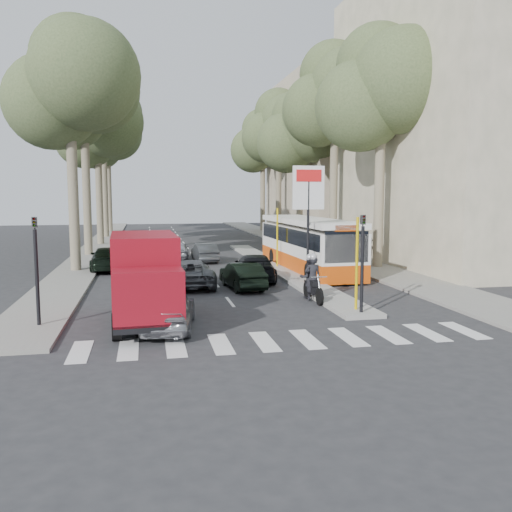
{
  "coord_description": "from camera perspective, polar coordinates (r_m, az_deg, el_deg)",
  "views": [
    {
      "loc": [
        -4.15,
        -19.16,
        4.33
      ],
      "look_at": [
        0.57,
        4.0,
        1.6
      ],
      "focal_mm": 38.0,
      "sensor_mm": 36.0,
      "label": 1
    }
  ],
  "objects": [
    {
      "name": "building_far",
      "position": [
        56.79,
        8.89,
        10.21
      ],
      "size": [
        11.0,
        20.0,
        16.0
      ],
      "primitive_type": "cube",
      "color": "#B7A88E",
      "rests_on": "ground"
    },
    {
      "name": "dark_hatchback",
      "position": [
        24.73,
        -1.45,
        -2.06
      ],
      "size": [
        1.69,
        3.84,
        1.22
      ],
      "primitive_type": "imported",
      "rotation": [
        0.0,
        0.0,
        3.25
      ],
      "color": "black",
      "rests_on": "ground"
    },
    {
      "name": "queue_car_e",
      "position": [
        31.75,
        -15.33,
        -0.28
      ],
      "size": [
        2.01,
        4.63,
        1.33
      ],
      "primitive_type": "imported",
      "rotation": [
        0.0,
        0.0,
        3.17
      ],
      "color": "black",
      "rests_on": "ground"
    },
    {
      "name": "building_near",
      "position": [
        37.13,
        21.14,
        13.38
      ],
      "size": [
        11.0,
        18.0,
        18.0
      ],
      "primitive_type": "cube",
      "color": "beige",
      "rests_on": "ground"
    },
    {
      "name": "tree_r_c",
      "position": [
        47.45,
        4.8,
        13.05
      ],
      "size": [
        7.4,
        7.2,
        13.32
      ],
      "color": "#6B604C",
      "rests_on": "ground"
    },
    {
      "name": "queue_car_b",
      "position": [
        26.93,
        -0.18,
        -1.22
      ],
      "size": [
        2.31,
        4.77,
        1.34
      ],
      "primitive_type": "imported",
      "rotation": [
        0.0,
        0.0,
        3.05
      ],
      "color": "black",
      "rests_on": "ground"
    },
    {
      "name": "red_truck",
      "position": [
        18.42,
        -11.62,
        -2.18
      ],
      "size": [
        2.33,
        5.62,
        2.96
      ],
      "rotation": [
        0.0,
        0.0,
        0.04
      ],
      "color": "black",
      "rests_on": "ground"
    },
    {
      "name": "tree_l_c",
      "position": [
        47.75,
        -16.23,
        13.2
      ],
      "size": [
        7.4,
        7.2,
        13.71
      ],
      "color": "#6B604C",
      "rests_on": "ground"
    },
    {
      "name": "tree_l_b",
      "position": [
        40.03,
        -17.53,
        15.99
      ],
      "size": [
        7.4,
        7.2,
        14.88
      ],
      "color": "#6B604C",
      "rests_on": "ground"
    },
    {
      "name": "tree_r_d",
      "position": [
        55.31,
        2.52,
        13.58
      ],
      "size": [
        7.4,
        7.2,
        14.88
      ],
      "color": "#6B604C",
      "rests_on": "ground"
    },
    {
      "name": "tree_r_a",
      "position": [
        32.7,
        13.24,
        17.09
      ],
      "size": [
        7.4,
        7.2,
        14.1
      ],
      "color": "#6B604C",
      "rests_on": "ground"
    },
    {
      "name": "queue_car_d",
      "position": [
        34.65,
        -5.41,
        0.37
      ],
      "size": [
        1.48,
        3.69,
        1.19
      ],
      "primitive_type": "imported",
      "rotation": [
        0.0,
        0.0,
        3.2
      ],
      "color": "#45484B",
      "rests_on": "ground"
    },
    {
      "name": "queue_car_c",
      "position": [
        36.37,
        -8.22,
        0.62
      ],
      "size": [
        1.72,
        3.59,
        1.18
      ],
      "primitive_type": "imported",
      "rotation": [
        0.0,
        0.0,
        3.05
      ],
      "color": "#A7A9B0",
      "rests_on": "ground"
    },
    {
      "name": "tree_l_d",
      "position": [
        55.89,
        -15.72,
        13.99
      ],
      "size": [
        7.4,
        7.2,
        15.66
      ],
      "color": "#6B604C",
      "rests_on": "ground"
    },
    {
      "name": "pedestrian_near",
      "position": [
        31.97,
        9.62,
        0.6
      ],
      "size": [
        1.03,
        1.2,
        1.85
      ],
      "primitive_type": "imported",
      "rotation": [
        0.0,
        0.0,
        2.13
      ],
      "color": "#3F314A",
      "rests_on": "sidewalk_right"
    },
    {
      "name": "pedestrian_far",
      "position": [
        32.71,
        11.75,
        0.52
      ],
      "size": [
        1.12,
        0.6,
        1.67
      ],
      "primitive_type": "imported",
      "rotation": [
        0.0,
        0.0,
        3.26
      ],
      "color": "#685D4E",
      "rests_on": "sidewalk_right"
    },
    {
      "name": "billboard",
      "position": [
        25.27,
        5.53,
        5.14
      ],
      "size": [
        1.5,
        12.1,
        5.6
      ],
      "color": "yellow",
      "rests_on": "ground"
    },
    {
      "name": "silver_hatchback",
      "position": [
        17.55,
        -9.2,
        -5.53
      ],
      "size": [
        2.09,
        4.1,
        1.34
      ],
      "primitive_type": "imported",
      "rotation": [
        0.0,
        0.0,
        3.01
      ],
      "color": "#A4A6AC",
      "rests_on": "ground"
    },
    {
      "name": "traffic_light_left",
      "position": [
        18.57,
        -22.18,
        0.41
      ],
      "size": [
        0.16,
        0.41,
        3.6
      ],
      "color": "black",
      "rests_on": "ground"
    },
    {
      "name": "ground",
      "position": [
        20.07,
        0.68,
        -5.87
      ],
      "size": [
        120.0,
        120.0,
        0.0
      ],
      "primitive_type": "plane",
      "color": "#28282B",
      "rests_on": "ground"
    },
    {
      "name": "city_bus",
      "position": [
        30.7,
        5.47,
        1.39
      ],
      "size": [
        2.79,
        11.34,
        2.97
      ],
      "rotation": [
        0.0,
        0.0,
        0.03
      ],
      "color": "#D1490B",
      "rests_on": "ground"
    },
    {
      "name": "median_left",
      "position": [
        47.51,
        -16.13,
        1.17
      ],
      "size": [
        2.4,
        64.0,
        0.12
      ],
      "primitive_type": "cube",
      "color": "gray",
      "rests_on": "ground"
    },
    {
      "name": "queue_car_a",
      "position": [
        25.5,
        -7.0,
        -1.79
      ],
      "size": [
        2.12,
        4.56,
        1.27
      ],
      "primitive_type": "imported",
      "rotation": [
        0.0,
        0.0,
        3.14
      ],
      "color": "#4B4E52",
      "rests_on": "ground"
    },
    {
      "name": "sidewalk_right",
      "position": [
        46.16,
        4.56,
        1.26
      ],
      "size": [
        3.2,
        70.0,
        0.12
      ],
      "primitive_type": "cube",
      "color": "gray",
      "rests_on": "ground"
    },
    {
      "name": "tree_r_e",
      "position": [
        63.0,
        0.81,
        12.1
      ],
      "size": [
        7.4,
        7.2,
        14.1
      ],
      "color": "#6B604C",
      "rests_on": "ground"
    },
    {
      "name": "traffic_island",
      "position": [
        31.34,
        2.24,
        -1.21
      ],
      "size": [
        1.5,
        26.0,
        0.16
      ],
      "primitive_type": "cube",
      "color": "gray",
      "rests_on": "ground"
    },
    {
      "name": "tree_l_e",
      "position": [
        63.71,
        -15.25,
        12.12
      ],
      "size": [
        7.4,
        7.2,
        14.49
      ],
      "color": "#6B604C",
      "rests_on": "ground"
    },
    {
      "name": "tree_r_b",
      "position": [
        40.22,
        8.45,
        16.67
      ],
      "size": [
        7.4,
        7.2,
        15.27
      ],
      "color": "#6B604C",
      "rests_on": "ground"
    },
    {
      "name": "tree_l_a",
      "position": [
        32.07,
        -18.84,
        17.13
      ],
      "size": [
        7.4,
        7.2,
        14.1
      ],
      "color": "#6B604C",
      "rests_on": "ground"
    },
    {
      "name": "traffic_light_island",
      "position": [
        19.23,
        11.16,
        0.97
      ],
      "size": [
        0.16,
        0.41,
        3.6
      ],
      "color": "black",
      "rests_on": "ground"
    },
    {
      "name": "motorcycle",
      "position": [
        22.12,
        5.84,
        -2.4
      ],
      "size": [
        0.83,
        2.3,
        1.95
      ],
      "rotation": [
        0.0,
        0.0,
        0.02
      ],
      "color": "black",
      "rests_on": "ground"
    }
  ]
}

